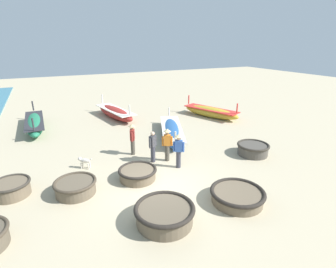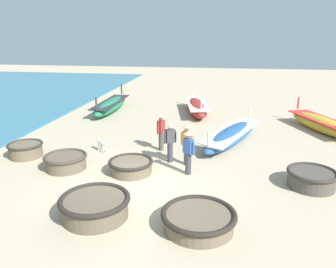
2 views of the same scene
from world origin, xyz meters
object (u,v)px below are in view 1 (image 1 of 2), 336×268
Objects in this scene: fisherman_with_hat at (132,137)px; coracle_far_right at (165,214)px; long_boat_white_hull at (115,113)px; coracle_upturned at (75,186)px; long_boat_green_hull at (211,112)px; coracle_weathered at (253,149)px; fisherman_standing_left at (167,143)px; coracle_tilted at (11,188)px; long_boat_red_hull at (172,131)px; dog at (84,161)px; long_boat_blue_hull at (35,124)px; fisherman_hauling at (153,146)px; coracle_far_left at (237,196)px; coracle_front_right at (138,173)px; fisherman_crouching at (179,148)px.

coracle_far_right is at bearing -98.27° from fisherman_with_hat.
coracle_upturned is at bearing -113.10° from long_boat_white_hull.
long_boat_green_hull is (10.99, 6.86, 0.10)m from coracle_upturned.
coracle_weathered is at bearing -25.91° from fisherman_with_hat.
coracle_weathered is at bearing -16.34° from fisherman_standing_left.
coracle_weathered is 7.30m from long_boat_green_hull.
coracle_weathered is 4.57m from fisherman_standing_left.
coracle_far_right reaches higher than coracle_tilted.
long_boat_red_hull reaches higher than dog.
long_boat_blue_hull is (0.82, 8.49, 0.09)m from coracle_tilted.
fisherman_hauling is at bearing -13.14° from dog.
coracle_weathered is at bearing 40.68° from coracle_far_left.
coracle_tilted is at bearing -162.72° from fisherman_with_hat.
coracle_front_right reaches higher than coracle_far_left.
coracle_weathered is 0.30× the size of long_boat_blue_hull.
fisherman_hauling reaches higher than long_boat_green_hull.
fisherman_with_hat is (0.66, 2.59, 0.68)m from coracle_front_right.
fisherman_standing_left is at bearing -119.97° from long_boat_red_hull.
long_boat_green_hull reaches higher than coracle_front_right.
fisherman_crouching is at bearing -5.50° from coracle_tilted.
coracle_front_right is at bearing -133.95° from fisherman_hauling.
long_boat_red_hull is 5.94m from long_boat_white_hull.
long_boat_green_hull is (13.22, 5.94, 0.08)m from coracle_tilted.
coracle_far_right is (-0.17, -3.11, 0.07)m from coracle_front_right.
long_boat_white_hull is at bearing 4.00° from long_boat_blue_hull.
fisherman_with_hat is (-3.07, -1.63, 0.61)m from long_boat_red_hull.
coracle_far_left is 6.19m from fisherman_with_hat.
coracle_far_right reaches higher than coracle_front_right.
long_boat_green_hull is (8.61, 9.94, 0.06)m from coracle_far_right.
long_boat_white_hull is at bearing 94.85° from coracle_far_left.
fisherman_with_hat reaches higher than long_boat_red_hull.
fisherman_hauling reaches higher than coracle_front_right.
long_boat_green_hull reaches higher than dog.
coracle_far_right is at bearing -118.02° from long_boat_red_hull.
coracle_upturned is at bearing 149.03° from coracle_far_left.
long_boat_blue_hull reaches higher than coracle_front_right.
coracle_far_right is 0.36× the size of long_boat_blue_hull.
coracle_front_right is 1.00× the size of coracle_weathered.
fisherman_crouching reaches higher than dog.
dog is at bearing -158.84° from long_boat_red_hull.
coracle_far_right is at bearing -52.28° from coracle_upturned.
coracle_weathered is (8.84, -0.12, 0.02)m from coracle_upturned.
fisherman_standing_left reaches higher than coracle_far_right.
coracle_upturned reaches higher than coracle_far_left.
fisherman_hauling is (-7.18, -5.53, 0.43)m from long_boat_green_hull.
coracle_tilted is at bearing 174.62° from coracle_weathered.
long_boat_white_hull is 8.49m from fisherman_hauling.
long_boat_red_hull is 4.35m from fisherman_crouching.
long_boat_red_hull is 1.09× the size of long_boat_white_hull.
coracle_far_left is at bearing -1.88° from coracle_far_right.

